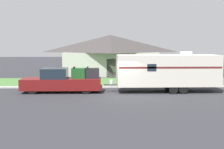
# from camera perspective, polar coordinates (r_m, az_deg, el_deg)

# --- Properties ---
(ground_plane) EXTENTS (120.00, 120.00, 0.00)m
(ground_plane) POSITION_cam_1_polar(r_m,az_deg,el_deg) (23.57, 1.72, -3.73)
(ground_plane) COLOR #2D2D33
(curb_strip) EXTENTS (80.00, 0.30, 0.14)m
(curb_strip) POSITION_cam_1_polar(r_m,az_deg,el_deg) (27.26, 1.24, -2.25)
(curb_strip) COLOR beige
(curb_strip) RESTS_ON ground_plane
(lawn_strip) EXTENTS (80.00, 7.00, 0.03)m
(lawn_strip) POSITION_cam_1_polar(r_m,az_deg,el_deg) (30.88, 0.88, -1.38)
(lawn_strip) COLOR #477538
(lawn_strip) RESTS_ON ground_plane
(house_across_street) EXTENTS (11.80, 6.97, 4.81)m
(house_across_street) POSITION_cam_1_polar(r_m,az_deg,el_deg) (38.08, -0.30, 3.77)
(house_across_street) COLOR #B2B2A8
(house_across_street) RESTS_ON ground_plane
(pickup_truck) EXTENTS (6.35, 2.00, 2.03)m
(pickup_truck) POSITION_cam_1_polar(r_m,az_deg,el_deg) (24.95, -9.04, -1.19)
(pickup_truck) COLOR black
(pickup_truck) RESTS_ON ground_plane
(travel_trailer) EXTENTS (9.10, 2.42, 3.23)m
(travel_trailer) POSITION_cam_1_polar(r_m,az_deg,el_deg) (25.21, 10.12, 0.77)
(travel_trailer) COLOR black
(travel_trailer) RESTS_ON ground_plane
(mailbox) EXTENTS (0.48, 0.20, 1.30)m
(mailbox) POSITION_cam_1_polar(r_m,az_deg,el_deg) (28.38, 4.00, -0.04)
(mailbox) COLOR brown
(mailbox) RESTS_ON ground_plane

